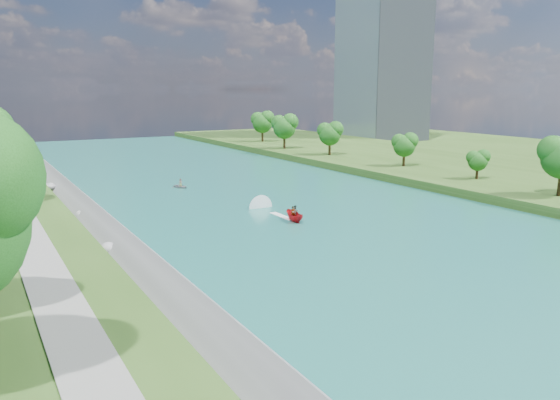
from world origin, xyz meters
TOP-DOWN VIEW (x-y plane):
  - ground at (0.00, 0.00)m, footprint 260.00×260.00m
  - river_water at (0.00, 20.00)m, footprint 55.00×240.00m
  - berm_east at (49.50, 20.00)m, footprint 44.00×240.00m
  - riprap_bank at (-25.84, 19.12)m, footprint 4.02×236.00m
  - riverside_path at (-32.50, 20.00)m, footprint 3.00×200.00m
  - office_tower at (82.50, 95.00)m, footprint 22.00×22.00m
  - trees_east at (35.96, 46.91)m, footprint 14.62×134.83m
  - motorboat at (-1.91, 12.75)m, footprint 3.60×18.75m
  - raft at (-6.11, 40.36)m, footprint 3.02×3.54m

SIDE VIEW (x-z plane):
  - ground at x=0.00m, z-range 0.00..0.00m
  - river_water at x=0.00m, z-range 0.00..0.10m
  - raft at x=-6.11m, z-range -0.30..1.20m
  - motorboat at x=-1.91m, z-range -0.31..1.71m
  - berm_east at x=49.50m, z-range 0.00..1.50m
  - riprap_bank at x=-25.84m, z-range -0.28..3.88m
  - riverside_path at x=-32.50m, z-range 3.50..3.60m
  - trees_east at x=35.96m, z-range 1.02..11.28m
  - office_tower at x=82.50m, z-range 0.00..60.00m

